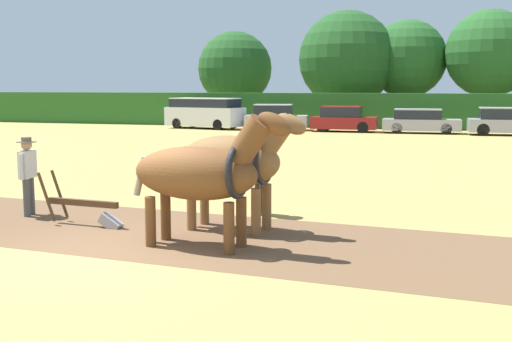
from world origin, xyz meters
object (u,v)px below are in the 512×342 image
at_px(draft_horse_lead_left, 202,173).
at_px(draft_horse_lead_right, 234,161).
at_px(parked_car_center_left, 343,119).
at_px(tree_center, 490,53).
at_px(farmer_at_plow, 28,170).
at_px(parked_van, 205,113).
at_px(tree_left, 347,59).
at_px(parked_car_left, 275,118).
at_px(tree_center_left, 407,59).
at_px(tree_far_left, 235,69).
at_px(farmer_beside_team, 260,170).
at_px(plow, 89,210).
at_px(parked_car_center_right, 504,122).
at_px(parked_car_center, 420,121).

xyz_separation_m(draft_horse_lead_left, draft_horse_lead_right, (0.10, 1.40, 0.04)).
bearing_deg(parked_car_center_left, draft_horse_lead_right, -85.47).
distance_m(tree_center, farmer_at_plow, 38.00).
distance_m(tree_center, parked_van, 20.06).
bearing_deg(tree_center, parked_van, -153.79).
xyz_separation_m(tree_left, parked_car_center_left, (1.14, -8.61, -3.94)).
distance_m(tree_center, parked_car_left, 16.18).
distance_m(parked_van, parked_car_center_left, 9.01).
height_order(tree_center_left, parked_car_left, tree_center_left).
xyz_separation_m(tree_far_left, tree_left, (9.04, -1.38, 0.58)).
bearing_deg(parked_car_left, farmer_beside_team, -84.99).
distance_m(draft_horse_lead_left, parked_van, 30.94).
xyz_separation_m(draft_horse_lead_right, farmer_at_plow, (-4.56, 0.07, -0.35)).
height_order(tree_left, plow, tree_left).
xyz_separation_m(tree_far_left, tree_center_left, (13.24, -0.08, 0.60)).
relative_size(farmer_at_plow, parked_van, 0.31).
bearing_deg(tree_center_left, draft_horse_lead_left, -91.55).
distance_m(plow, parked_van, 29.19).
xyz_separation_m(draft_horse_lead_left, parked_car_center_left, (-2.02, 28.63, -0.54)).
relative_size(farmer_beside_team, parked_car_center_right, 0.41).
bearing_deg(parked_car_center_left, parked_car_left, 177.49).
distance_m(tree_center, plow, 38.12).
height_order(draft_horse_lead_right, parked_car_center_left, draft_horse_lead_right).
distance_m(draft_horse_lead_left, parked_car_center_right, 29.16).
bearing_deg(farmer_at_plow, tree_far_left, 91.12).
bearing_deg(farmer_at_plow, parked_car_center, 65.00).
distance_m(tree_left, farmer_beside_team, 34.68).
bearing_deg(farmer_beside_team, tree_center_left, 45.10).
bearing_deg(farmer_beside_team, tree_far_left, 65.61).
bearing_deg(tree_far_left, parked_van, -83.09).
xyz_separation_m(tree_center, farmer_at_plow, (-11.09, -36.13, -3.99)).
xyz_separation_m(draft_horse_lead_left, farmer_at_plow, (-4.46, 1.47, -0.31)).
xyz_separation_m(farmer_at_plow, parked_car_center_right, (11.47, 26.82, -0.22)).
relative_size(parked_car_left, parked_car_center_right, 1.01).
height_order(parked_car_center_left, parked_car_center, parked_car_center_left).
relative_size(tree_center_left, farmer_at_plow, 4.55).
relative_size(tree_left, parked_car_center_left, 2.10).
bearing_deg(parked_car_left, tree_left, 60.46).
xyz_separation_m(tree_center_left, parked_car_center_left, (-3.06, -9.91, -3.96)).
relative_size(draft_horse_lead_left, parked_car_center_left, 0.76).
relative_size(draft_horse_lead_left, draft_horse_lead_right, 1.11).
relative_size(tree_center_left, parked_car_center_right, 1.86).
height_order(tree_left, tree_center, tree_left).
bearing_deg(parked_van, tree_left, 58.44).
relative_size(tree_far_left, parked_van, 1.32).
xyz_separation_m(parked_car_left, parked_car_center_left, (4.29, -0.19, -0.03)).
height_order(tree_center, farmer_at_plow, tree_center).
height_order(tree_far_left, farmer_at_plow, tree_far_left).
height_order(tree_left, parked_car_center_left, tree_left).
height_order(tree_left, farmer_at_plow, tree_left).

